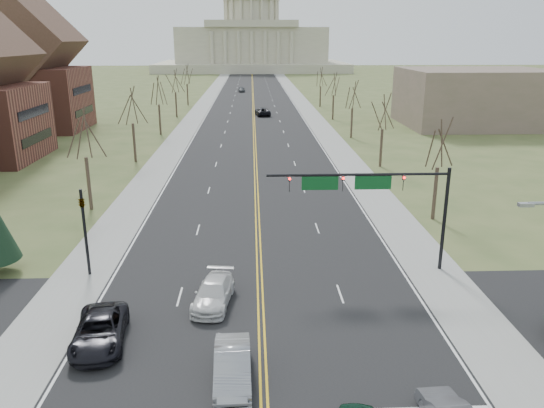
{
  "coord_description": "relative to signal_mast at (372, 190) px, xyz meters",
  "views": [
    {
      "loc": [
        -0.41,
        -19.75,
        15.31
      ],
      "look_at": [
        1.09,
        19.41,
        3.0
      ],
      "focal_mm": 35.0,
      "sensor_mm": 36.0,
      "label": 1
    }
  ],
  "objects": [
    {
      "name": "road",
      "position": [
        -7.45,
        96.5,
        -5.76
      ],
      "size": [
        20.0,
        380.0,
        0.01
      ],
      "primitive_type": "cube",
      "color": "black",
      "rests_on": "ground"
    },
    {
      "name": "tree_r_1",
      "position": [
        8.05,
        30.5,
        0.79
      ],
      "size": [
        3.74,
        3.74,
        8.5
      ],
      "color": "#3C2D23",
      "rests_on": "ground"
    },
    {
      "name": "tree_l_0",
      "position": [
        -22.95,
        14.5,
        1.18
      ],
      "size": [
        3.96,
        3.96,
        9.0
      ],
      "color": "#3C2D23",
      "rests_on": "ground"
    },
    {
      "name": "bldg_left_far",
      "position": [
        -45.44,
        60.5,
        3.78
      ],
      "size": [
        17.1,
        14.28,
        23.25
      ],
      "color": "brown",
      "rests_on": "ground"
    },
    {
      "name": "tree_r_4",
      "position": [
        8.05,
        90.5,
        0.79
      ],
      "size": [
        3.74,
        3.74,
        8.5
      ],
      "color": "#3C2D23",
      "rests_on": "ground"
    },
    {
      "name": "tree_r_0",
      "position": [
        8.05,
        10.5,
        0.79
      ],
      "size": [
        3.74,
        3.74,
        8.5
      ],
      "color": "#3C2D23",
      "rests_on": "ground"
    },
    {
      "name": "capitol",
      "position": [
        -7.45,
        236.41,
        8.44
      ],
      "size": [
        90.0,
        60.0,
        50.0
      ],
      "color": "beige",
      "rests_on": "ground"
    },
    {
      "name": "tree_l_3",
      "position": [
        -22.95,
        74.5,
        1.18
      ],
      "size": [
        3.96,
        3.96,
        9.0
      ],
      "color": "#3C2D23",
      "rests_on": "ground"
    },
    {
      "name": "signal_left",
      "position": [
        -18.95,
        0.0,
        -2.05
      ],
      "size": [
        0.32,
        0.36,
        6.0
      ],
      "color": "black",
      "rests_on": "ground"
    },
    {
      "name": "center_line",
      "position": [
        -7.45,
        96.5,
        -5.75
      ],
      "size": [
        0.42,
        380.0,
        0.01
      ],
      "primitive_type": "cube",
      "color": "gold",
      "rests_on": "road"
    },
    {
      "name": "cross_road",
      "position": [
        -7.45,
        -7.5,
        -5.76
      ],
      "size": [
        120.0,
        14.0,
        0.01
      ],
      "primitive_type": "cube",
      "color": "black",
      "rests_on": "ground"
    },
    {
      "name": "sidewalk_left",
      "position": [
        -19.45,
        96.5,
        -5.75
      ],
      "size": [
        4.0,
        380.0,
        0.03
      ],
      "primitive_type": "cube",
      "color": "gray",
      "rests_on": "ground"
    },
    {
      "name": "car_sb_inner_lead",
      "position": [
        -8.88,
        -12.07,
        -4.96
      ],
      "size": [
        1.82,
        4.85,
        1.58
      ],
      "primitive_type": "imported",
      "rotation": [
        0.0,
        0.0,
        0.03
      ],
      "color": "gray",
      "rests_on": "road"
    },
    {
      "name": "bldg_right_mass",
      "position": [
        32.55,
        62.5,
        -0.76
      ],
      "size": [
        25.0,
        20.0,
        10.0
      ],
      "primitive_type": "cube",
      "color": "brown",
      "rests_on": "ground"
    },
    {
      "name": "tree_l_2",
      "position": [
        -22.95,
        54.5,
        1.18
      ],
      "size": [
        3.96,
        3.96,
        9.0
      ],
      "color": "#3C2D23",
      "rests_on": "ground"
    },
    {
      "name": "tree_r_2",
      "position": [
        8.05,
        50.5,
        0.79
      ],
      "size": [
        3.74,
        3.74,
        8.5
      ],
      "color": "#3C2D23",
      "rests_on": "ground"
    },
    {
      "name": "tree_l_4",
      "position": [
        -22.95,
        94.5,
        1.18
      ],
      "size": [
        3.96,
        3.96,
        9.0
      ],
      "color": "#3C2D23",
      "rests_on": "ground"
    },
    {
      "name": "tree_r_3",
      "position": [
        8.05,
        70.5,
        0.79
      ],
      "size": [
        3.74,
        3.74,
        8.5
      ],
      "color": "#3C2D23",
      "rests_on": "ground"
    },
    {
      "name": "tree_l_1",
      "position": [
        -22.95,
        34.5,
        1.18
      ],
      "size": [
        3.96,
        3.96,
        9.0
      ],
      "color": "#3C2D23",
      "rests_on": "ground"
    },
    {
      "name": "edge_line_left",
      "position": [
        -17.25,
        96.5,
        -5.75
      ],
      "size": [
        0.15,
        380.0,
        0.01
      ],
      "primitive_type": "cube",
      "color": "silver",
      "rests_on": "road"
    },
    {
      "name": "car_far_nb",
      "position": [
        -5.6,
        76.55,
        -4.94
      ],
      "size": [
        3.37,
        6.11,
        1.62
      ],
      "primitive_type": "imported",
      "rotation": [
        0.0,
        0.0,
        3.26
      ],
      "color": "black",
      "rests_on": "road"
    },
    {
      "name": "sidewalk_right",
      "position": [
        4.55,
        96.5,
        -5.75
      ],
      "size": [
        4.0,
        380.0,
        0.03
      ],
      "primitive_type": "cube",
      "color": "gray",
      "rests_on": "ground"
    },
    {
      "name": "car_sb_inner_second",
      "position": [
        -10.26,
        -4.52,
        -5.03
      ],
      "size": [
        2.66,
        5.21,
        1.45
      ],
      "primitive_type": "imported",
      "rotation": [
        0.0,
        0.0,
        -0.13
      ],
      "color": "silver",
      "rests_on": "road"
    },
    {
      "name": "signal_mast",
      "position": [
        0.0,
        0.0,
        0.0
      ],
      "size": [
        12.12,
        0.44,
        7.2
      ],
      "color": "black",
      "rests_on": "ground"
    },
    {
      "name": "ground",
      "position": [
        -7.45,
        -13.5,
        -5.76
      ],
      "size": [
        600.0,
        600.0,
        0.0
      ],
      "primitive_type": "plane",
      "color": "#44552A",
      "rests_on": "ground"
    },
    {
      "name": "car_sb_outer_lead",
      "position": [
        -15.89,
        -8.63,
        -4.99
      ],
      "size": [
        3.16,
        5.75,
        1.52
      ],
      "primitive_type": "imported",
      "rotation": [
        0.0,
        0.0,
        0.12
      ],
      "color": "black",
      "rests_on": "road"
    },
    {
      "name": "car_far_sb",
      "position": [
        -10.77,
        126.74,
        -4.98
      ],
      "size": [
        2.19,
        4.64,
        1.53
      ],
      "primitive_type": "imported",
      "rotation": [
        0.0,
        0.0,
        0.09
      ],
      "color": "#4F5357",
      "rests_on": "road"
    },
    {
      "name": "edge_line_right",
      "position": [
        2.35,
        96.5,
        -5.75
      ],
      "size": [
        0.15,
        380.0,
        0.01
      ],
      "primitive_type": "cube",
      "color": "silver",
      "rests_on": "road"
    }
  ]
}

